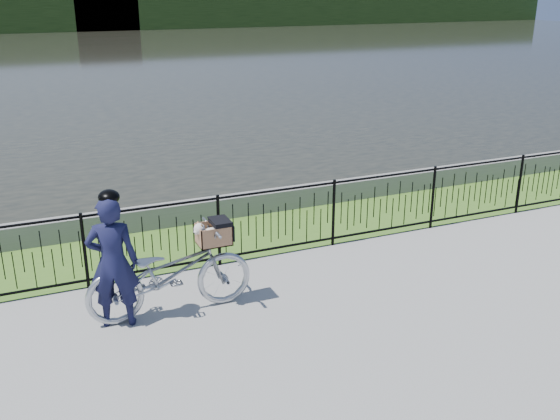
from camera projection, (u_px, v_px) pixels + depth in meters
name	position (u px, v px, depth m)	size (l,w,h in m)	color
ground	(323.00, 296.00, 8.79)	(120.00, 120.00, 0.00)	gray
grass_strip	(256.00, 233.00, 11.04)	(60.00, 2.00, 0.01)	#456F22
water	(71.00, 59.00, 37.28)	(120.00, 120.00, 0.00)	#26261D
quay_wall	(237.00, 205.00, 11.83)	(60.00, 0.30, 0.40)	slate
fence	(278.00, 221.00, 9.98)	(14.00, 0.06, 1.15)	black
far_treeline	(39.00, 15.00, 60.08)	(120.00, 6.00, 3.00)	#28431A
far_building_right	(105.00, 13.00, 61.00)	(6.00, 3.00, 3.20)	#A19181
bicycle_rig	(171.00, 272.00, 8.17)	(2.21, 0.77, 1.24)	#A8ACB4
cyclist	(113.00, 260.00, 7.79)	(0.72, 0.56, 1.81)	#131435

